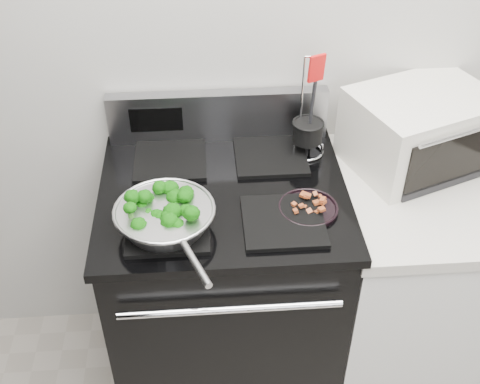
{
  "coord_description": "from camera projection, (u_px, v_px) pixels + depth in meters",
  "views": [
    {
      "loc": [
        -0.36,
        -0.08,
        2.13
      ],
      "look_at": [
        -0.25,
        1.36,
        0.98
      ],
      "focal_mm": 45.0,
      "sensor_mm": 36.0,
      "label": 1
    }
  ],
  "objects": [
    {
      "name": "back_wall",
      "position": [
        308.0,
        24.0,
        1.94
      ],
      "size": [
        4.0,
        0.02,
        2.7
      ],
      "primitive_type": "cube",
      "color": "#BCB9B2",
      "rests_on": "ground"
    },
    {
      "name": "gas_range",
      "position": [
        225.0,
        289.0,
        2.2
      ],
      "size": [
        0.79,
        0.69,
        1.13
      ],
      "color": "black",
      "rests_on": "floor"
    },
    {
      "name": "counter",
      "position": [
        408.0,
        284.0,
        2.25
      ],
      "size": [
        0.62,
        0.68,
        0.92
      ],
      "color": "white",
      "rests_on": "floor"
    },
    {
      "name": "skillet",
      "position": [
        165.0,
        216.0,
        1.73
      ],
      "size": [
        0.3,
        0.45,
        0.06
      ],
      "rotation": [
        0.0,
        0.0,
        0.38
      ],
      "color": "silver",
      "rests_on": "gas_range"
    },
    {
      "name": "broccoli_pile",
      "position": [
        164.0,
        211.0,
        1.72
      ],
      "size": [
        0.23,
        0.23,
        0.08
      ],
      "primitive_type": null,
      "color": "#053204",
      "rests_on": "skillet"
    },
    {
      "name": "bacon_plate",
      "position": [
        308.0,
        206.0,
        1.82
      ],
      "size": [
        0.18,
        0.18,
        0.04
      ],
      "rotation": [
        0.0,
        0.0,
        -0.05
      ],
      "color": "black",
      "rests_on": "gas_range"
    },
    {
      "name": "utensil_holder",
      "position": [
        307.0,
        137.0,
        2.03
      ],
      "size": [
        0.12,
        0.12,
        0.37
      ],
      "rotation": [
        0.0,
        0.0,
        0.4
      ],
      "color": "silver",
      "rests_on": "gas_range"
    },
    {
      "name": "toaster_oven",
      "position": [
        420.0,
        130.0,
        2.0
      ],
      "size": [
        0.53,
        0.47,
        0.26
      ],
      "rotation": [
        0.0,
        0.0,
        0.37
      ],
      "color": "white",
      "rests_on": "counter"
    }
  ]
}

